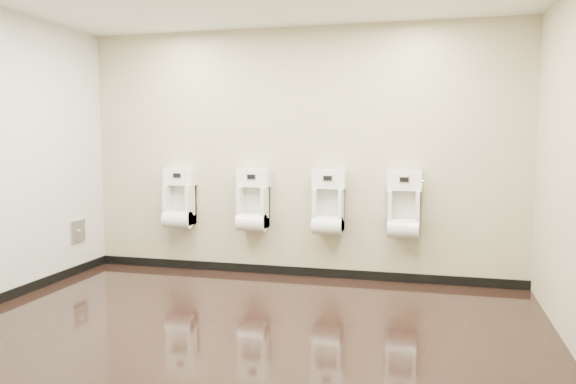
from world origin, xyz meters
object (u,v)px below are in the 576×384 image
object	(u,v)px
urinal_0	(179,202)
urinal_2	(328,207)
urinal_3	(404,209)
access_panel	(78,231)
urinal_1	(253,204)

from	to	relation	value
urinal_0	urinal_2	distance (m)	1.78
urinal_2	urinal_3	size ratio (longest dim) A/B	1.00
urinal_0	urinal_3	bearing A→B (deg)	0.00
access_panel	urinal_0	size ratio (longest dim) A/B	0.36
access_panel	urinal_2	size ratio (longest dim) A/B	0.36
urinal_0	urinal_2	size ratio (longest dim) A/B	1.00
urinal_0	urinal_3	size ratio (longest dim) A/B	1.00
access_panel	urinal_1	distance (m)	2.06
urinal_1	access_panel	bearing A→B (deg)	-167.92
access_panel	urinal_3	size ratio (longest dim) A/B	0.36
access_panel	urinal_2	bearing A→B (deg)	8.47
access_panel	urinal_0	xyz separation A→B (m)	(1.08, 0.43, 0.32)
urinal_1	urinal_2	bearing A→B (deg)	0.00
access_panel	urinal_3	bearing A→B (deg)	6.61
urinal_2	urinal_0	bearing A→B (deg)	180.00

